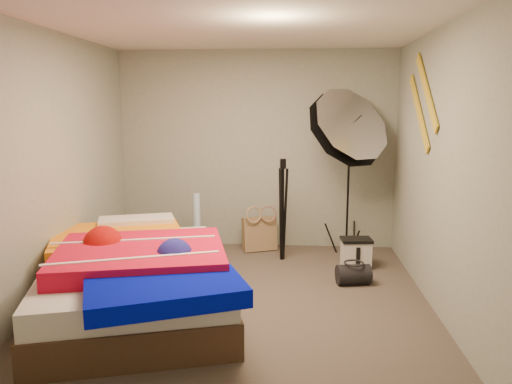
# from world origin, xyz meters

# --- Properties ---
(floor) EXTENTS (4.00, 4.00, 0.00)m
(floor) POSITION_xyz_m (0.00, 0.00, 0.00)
(floor) COLOR #51453C
(floor) RESTS_ON ground
(ceiling) EXTENTS (4.00, 4.00, 0.00)m
(ceiling) POSITION_xyz_m (0.00, 0.00, 2.50)
(ceiling) COLOR silver
(ceiling) RESTS_ON wall_back
(wall_back) EXTENTS (3.50, 0.00, 3.50)m
(wall_back) POSITION_xyz_m (0.00, 2.00, 1.25)
(wall_back) COLOR #959C8D
(wall_back) RESTS_ON floor
(wall_front) EXTENTS (3.50, 0.00, 3.50)m
(wall_front) POSITION_xyz_m (0.00, -2.00, 1.25)
(wall_front) COLOR #959C8D
(wall_front) RESTS_ON floor
(wall_left) EXTENTS (0.00, 4.00, 4.00)m
(wall_left) POSITION_xyz_m (-1.75, 0.00, 1.25)
(wall_left) COLOR #959C8D
(wall_left) RESTS_ON floor
(wall_right) EXTENTS (0.00, 4.00, 4.00)m
(wall_right) POSITION_xyz_m (1.75, 0.00, 1.25)
(wall_right) COLOR #959C8D
(wall_right) RESTS_ON floor
(tote_bag) EXTENTS (0.46, 0.33, 0.44)m
(tote_bag) POSITION_xyz_m (0.06, 1.75, 0.21)
(tote_bag) COLOR #9B7D58
(tote_bag) RESTS_ON floor
(wrapping_roll) EXTENTS (0.13, 0.23, 0.77)m
(wrapping_roll) POSITION_xyz_m (-0.68, 1.43, 0.39)
(wrapping_roll) COLOR #5C93C8
(wrapping_roll) RESTS_ON floor
(camera_case) EXTENTS (0.33, 0.25, 0.31)m
(camera_case) POSITION_xyz_m (1.19, 1.14, 0.16)
(camera_case) COLOR silver
(camera_case) RESTS_ON floor
(duffel_bag) EXTENTS (0.37, 0.27, 0.21)m
(duffel_bag) POSITION_xyz_m (1.10, 0.60, 0.10)
(duffel_bag) COLOR black
(duffel_bag) RESTS_ON floor
(wall_stripe_upper) EXTENTS (0.02, 0.91, 0.78)m
(wall_stripe_upper) POSITION_xyz_m (1.73, 0.60, 1.95)
(wall_stripe_upper) COLOR gold
(wall_stripe_upper) RESTS_ON wall_right
(wall_stripe_lower) EXTENTS (0.02, 0.91, 0.78)m
(wall_stripe_lower) POSITION_xyz_m (1.73, 0.85, 1.75)
(wall_stripe_lower) COLOR gold
(wall_stripe_lower) RESTS_ON wall_right
(bed) EXTENTS (2.17, 2.61, 0.65)m
(bed) POSITION_xyz_m (-0.90, -0.23, 0.32)
(bed) COLOR #412D1E
(bed) RESTS_ON floor
(photo_umbrella) EXTENTS (1.04, 1.19, 2.13)m
(photo_umbrella) POSITION_xyz_m (1.07, 1.55, 1.52)
(photo_umbrella) COLOR black
(photo_umbrella) RESTS_ON floor
(camera_tripod) EXTENTS (0.08, 0.08, 1.21)m
(camera_tripod) POSITION_xyz_m (0.35, 1.39, 0.69)
(camera_tripod) COLOR black
(camera_tripod) RESTS_ON floor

